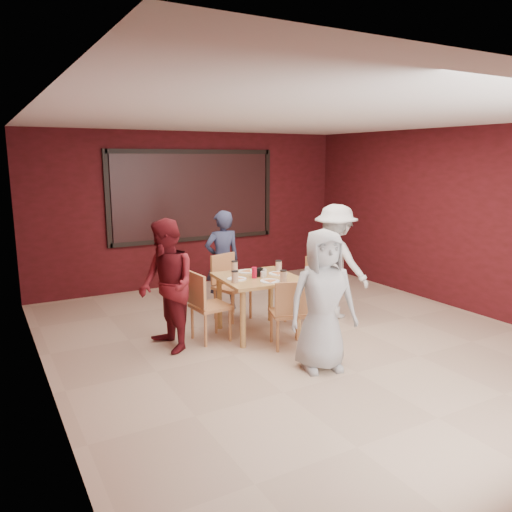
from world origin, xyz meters
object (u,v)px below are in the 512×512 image
diner_front (323,300)px  chair_back (229,282)px  chair_front (290,310)px  diner_right (335,262)px  chair_left (205,303)px  dining_table (258,284)px  chair_right (308,287)px  diner_left (167,286)px  diner_back (222,261)px

diner_front → chair_back: bearing=107.6°
chair_front → diner_right: 1.52m
chair_front → chair_left: size_ratio=0.96×
chair_back → diner_front: bearing=-87.6°
chair_left → chair_back: bearing=46.5°
chair_left → diner_front: (0.79, -1.41, 0.28)m
dining_table → chair_right: dining_table is taller
chair_right → diner_left: size_ratio=0.57×
diner_front → diner_back: size_ratio=1.02×
chair_front → chair_back: chair_back is taller
chair_back → diner_back: 0.49m
chair_right → diner_left: (-2.10, -0.02, 0.29)m
dining_table → chair_right: (0.84, 0.05, -0.17)m
chair_right → chair_back: bearing=139.4°
dining_table → diner_front: bearing=-87.7°
dining_table → diner_front: size_ratio=0.67×
chair_left → diner_right: (2.08, 0.00, 0.32)m
chair_back → chair_right: bearing=-40.6°
chair_back → diner_left: (-1.22, -0.77, 0.28)m
dining_table → chair_left: 0.76m
chair_left → chair_right: chair_right is taller
diner_back → chair_back: bearing=80.2°
chair_front → diner_right: (1.28, 0.74, 0.34)m
diner_back → diner_left: diner_left is taller
diner_front → chair_left: bearing=134.4°
dining_table → chair_front: size_ratio=1.21×
dining_table → diner_front: (0.06, -1.35, 0.11)m
chair_right → diner_back: diner_back is taller
diner_left → diner_right: diner_right is taller
dining_table → diner_back: (0.06, 1.22, 0.09)m
dining_table → chair_back: 0.82m
chair_right → diner_right: size_ratio=0.55×
chair_left → diner_right: 2.10m
chair_front → diner_back: diner_back is taller
diner_left → diner_right: (2.60, 0.04, 0.03)m
chair_left → diner_right: size_ratio=0.55×
chair_left → diner_left: bearing=-176.0°
chair_right → chair_front: bearing=-137.2°
diner_right → dining_table: bearing=77.6°
chair_right → diner_front: diner_front is taller
diner_back → diner_front: bearing=93.4°
dining_table → diner_left: (-1.25, 0.03, 0.12)m
dining_table → diner_front: 1.35m
diner_front → diner_right: 1.91m
diner_back → chair_left: bearing=58.9°
chair_right → diner_front: size_ratio=0.58×
diner_front → dining_table: bearing=107.5°
dining_table → diner_left: 1.26m
chair_right → diner_right: diner_right is taller
chair_front → diner_left: 1.53m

